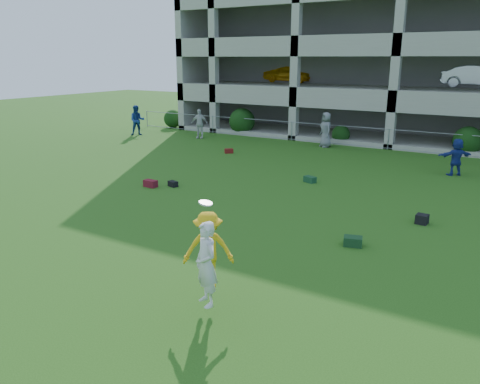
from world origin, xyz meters
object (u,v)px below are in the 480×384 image
Objects in this scene: bystander_c at (326,130)px; frisbee_contest at (208,253)px; crate_d at (422,219)px; parking_garage at (427,43)px; bystander_d at (456,157)px; bystander_a at (137,120)px; bystander_b at (199,124)px.

frisbee_contest is (4.66, -18.68, 0.25)m from bystander_c.
parking_garage reaches higher than crate_d.
parking_garage reaches higher than bystander_d.
bystander_a is at bearing -127.02° from bystander_c.
bystander_d is 4.70× the size of crate_d.
parking_garage is at bearing 92.64° from frisbee_contest.
bystander_d is (19.85, -1.17, -0.17)m from bystander_a.
parking_garage is at bearing 113.07° from bystander_c.
bystander_c is 19.26m from frisbee_contest.
crate_d is 0.01× the size of parking_garage.
bystander_b is 1.14× the size of bystander_d.
parking_garage is (3.36, 9.73, 5.01)m from bystander_c.
bystander_d is at bearing -72.94° from parking_garage.
bystander_a reaches higher than bystander_d.
bystander_c is 11.44m from parking_garage.
bystander_b is at bearing -128.99° from bystander_c.
frisbee_contest is at bearing -109.65° from crate_d.
bystander_a is at bearing 156.68° from crate_d.
bystander_b is 16.68m from parking_garage.
bystander_a reaches higher than bystander_b.
bystander_a is 4.46m from bystander_b.
bystander_b is (4.31, 1.12, -0.05)m from bystander_a.
parking_garage is at bearing 25.40° from bystander_b.
bystander_c is at bearing -9.50° from bystander_b.
bystander_d is at bearing -26.79° from bystander_b.
bystander_c is at bearing -63.55° from bystander_d.
bystander_a reaches higher than crate_d.
bystander_c is at bearing -109.04° from parking_garage.
bystander_a is 19.89m from bystander_d.
bystander_c is at bearing -31.24° from bystander_a.
bystander_a is 1.06× the size of bystander_b.
crate_d is at bearing 70.35° from frisbee_contest.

